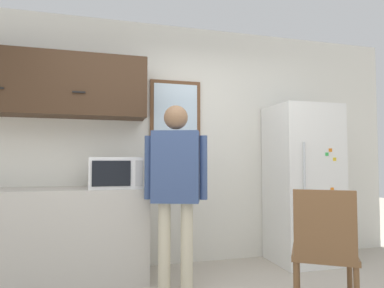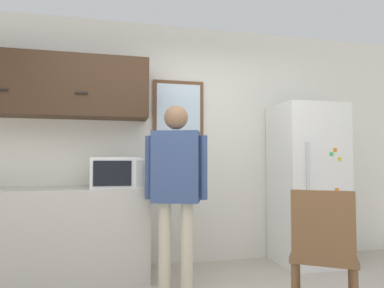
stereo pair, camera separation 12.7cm
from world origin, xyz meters
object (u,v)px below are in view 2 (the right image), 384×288
(chair, at_px, (323,248))
(refrigerator, at_px, (307,184))
(person, at_px, (176,177))
(microwave, at_px, (117,173))

(chair, bearing_deg, refrigerator, -83.97)
(person, relative_size, chair, 1.76)
(person, relative_size, refrigerator, 0.93)
(microwave, bearing_deg, person, -36.40)
(chair, bearing_deg, person, -8.21)
(person, xyz_separation_m, chair, (0.92, -0.83, -0.48))
(person, distance_m, chair, 1.33)
(microwave, distance_m, refrigerator, 2.11)
(refrigerator, bearing_deg, person, -164.11)
(microwave, height_order, refrigerator, refrigerator)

